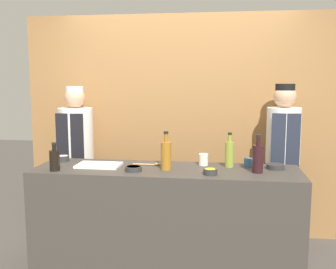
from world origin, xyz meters
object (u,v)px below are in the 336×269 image
(sauce_bowl_white, at_px, (63,158))
(bottle_oil, at_px, (229,154))
(sauce_bowl_purple, at_px, (275,166))
(wooden_spoon, at_px, (151,164))
(cutting_board, at_px, (99,165))
(sauce_bowl_orange, at_px, (133,168))
(sauce_bowl_yellow, at_px, (210,171))
(bottle_amber, at_px, (166,155))
(chef_right, at_px, (282,159))
(cup_cream, at_px, (203,160))
(chef_left, at_px, (77,156))
(bottle_soy, at_px, (55,160))
(bottle_wine, at_px, (258,158))
(cup_blue, at_px, (248,162))

(sauce_bowl_white, bearing_deg, bottle_oil, -1.06)
(sauce_bowl_purple, distance_m, wooden_spoon, 1.08)
(cutting_board, bearing_deg, wooden_spoon, 11.75)
(sauce_bowl_orange, bearing_deg, sauce_bowl_yellow, -3.25)
(cutting_board, bearing_deg, sauce_bowl_white, 158.34)
(bottle_amber, xyz_separation_m, chef_right, (1.07, 0.73, -0.16))
(sauce_bowl_orange, height_order, cutting_board, sauce_bowl_orange)
(cup_cream, bearing_deg, wooden_spoon, -170.37)
(chef_left, bearing_deg, sauce_bowl_yellow, -30.39)
(sauce_bowl_purple, height_order, chef_right, chef_right)
(sauce_bowl_white, xyz_separation_m, bottle_amber, (1.01, -0.20, 0.10))
(cup_cream, bearing_deg, bottle_amber, -144.52)
(bottle_oil, xyz_separation_m, chef_left, (-1.62, 0.55, -0.18))
(wooden_spoon, bearing_deg, sauce_bowl_yellow, -26.30)
(sauce_bowl_white, bearing_deg, chef_left, 97.76)
(sauce_bowl_purple, distance_m, bottle_soy, 1.88)
(sauce_bowl_white, distance_m, bottle_wine, 1.79)
(sauce_bowl_white, xyz_separation_m, chef_right, (2.08, 0.53, -0.06))
(sauce_bowl_orange, distance_m, cup_cream, 0.65)
(cutting_board, relative_size, chef_left, 0.23)
(sauce_bowl_yellow, relative_size, bottle_amber, 0.34)
(sauce_bowl_yellow, distance_m, sauce_bowl_purple, 0.62)
(cup_cream, relative_size, chef_right, 0.06)
(cup_blue, bearing_deg, sauce_bowl_purple, -13.84)
(chef_left, bearing_deg, bottle_amber, -34.05)
(bottle_wine, relative_size, bottle_amber, 0.97)
(bottle_wine, xyz_separation_m, bottle_soy, (-1.69, -0.17, -0.03))
(sauce_bowl_purple, bearing_deg, chef_left, 164.04)
(sauce_bowl_white, relative_size, bottle_oil, 0.38)
(sauce_bowl_white, xyz_separation_m, sauce_bowl_orange, (0.74, -0.29, -0.01))
(bottle_amber, bearing_deg, bottle_oil, 18.21)
(bottle_wine, xyz_separation_m, bottle_oil, (-0.23, 0.18, -0.00))
(sauce_bowl_white, bearing_deg, wooden_spoon, -4.37)
(bottle_amber, bearing_deg, cutting_board, 175.70)
(cutting_board, height_order, bottle_wine, bottle_wine)
(sauce_bowl_orange, height_order, cup_cream, cup_cream)
(bottle_soy, bearing_deg, sauce_bowl_purple, 10.00)
(sauce_bowl_white, distance_m, sauce_bowl_purple, 1.94)
(chef_left, bearing_deg, sauce_bowl_orange, -45.12)
(bottle_soy, xyz_separation_m, bottle_oil, (1.46, 0.35, 0.03))
(sauce_bowl_white, relative_size, chef_left, 0.07)
(sauce_bowl_yellow, relative_size, bottle_soy, 0.47)
(sauce_bowl_orange, distance_m, chef_right, 1.57)
(sauce_bowl_yellow, height_order, bottle_oil, bottle_oil)
(cutting_board, bearing_deg, cup_cream, 10.68)
(bottle_amber, relative_size, cup_cream, 3.18)
(cutting_board, xyz_separation_m, bottle_amber, (0.61, -0.05, 0.12))
(sauce_bowl_orange, height_order, bottle_amber, bottle_amber)
(sauce_bowl_purple, distance_m, cup_blue, 0.23)
(sauce_bowl_yellow, bearing_deg, cup_blue, 46.60)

